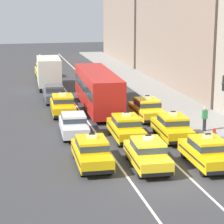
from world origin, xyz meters
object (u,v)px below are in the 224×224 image
at_px(taxi_center_nearest, 147,153).
at_px(taxi_center_second, 126,127).
at_px(taxi_right_third, 147,109).
at_px(pedestrian_near_crosswalk, 205,119).
at_px(taxi_right_nearest, 206,151).
at_px(sedan_left_fourth, 54,93).
at_px(box_truck_left_fifth, 49,71).
at_px(taxi_left_nearest, 92,151).
at_px(taxi_right_second, 172,126).
at_px(taxi_left_third, 63,105).
at_px(sedan_left_second, 74,124).
at_px(taxi_left_sixth, 44,70).
at_px(fire_hydrant, 214,133).
at_px(bus_center_third, 98,88).

relative_size(taxi_center_nearest, taxi_center_second, 1.00).
distance_m(taxi_right_third, pedestrian_near_crosswalk, 5.42).
bearing_deg(pedestrian_near_crosswalk, taxi_center_nearest, -134.83).
relative_size(taxi_center_second, taxi_right_nearest, 1.00).
height_order(sedan_left_fourth, box_truck_left_fifth, box_truck_left_fifth).
distance_m(taxi_left_nearest, taxi_right_second, 7.50).
xyz_separation_m(taxi_left_third, taxi_right_third, (6.20, -2.90, 0.00)).
bearing_deg(taxi_left_nearest, sedan_left_second, 90.78).
bearing_deg(taxi_center_second, pedestrian_near_crosswalk, 3.93).
bearing_deg(taxi_center_nearest, taxi_left_sixth, 94.92).
bearing_deg(pedestrian_near_crosswalk, fire_hydrant, -94.44).
bearing_deg(pedestrian_near_crosswalk, sedan_left_fourth, 125.90).
xyz_separation_m(taxi_center_nearest, taxi_right_third, (3.17, 10.65, 0.00)).
bearing_deg(taxi_right_nearest, taxi_center_nearest, 172.36).
bearing_deg(box_truck_left_fifth, taxi_left_sixth, 89.38).
bearing_deg(taxi_right_nearest, pedestrian_near_crosswalk, 67.51).
distance_m(bus_center_third, taxi_right_third, 5.43).
distance_m(taxi_left_nearest, sedan_left_fourth, 17.72).
xyz_separation_m(box_truck_left_fifth, taxi_right_third, (6.11, -15.27, -0.90)).
distance_m(box_truck_left_fifth, bus_center_third, 11.29).
xyz_separation_m(taxi_left_sixth, pedestrian_near_crosswalk, (8.86, -27.22, 0.14)).
bearing_deg(pedestrian_near_crosswalk, taxi_left_nearest, -150.61).
xyz_separation_m(sedan_left_fourth, taxi_right_nearest, (6.48, -19.15, 0.03)).
height_order(sedan_left_fourth, taxi_right_second, taxi_right_second).
bearing_deg(pedestrian_near_crosswalk, bus_center_third, 122.89).
distance_m(taxi_right_third, fire_hydrant, 7.12).
distance_m(taxi_left_third, taxi_right_nearest, 15.37).
xyz_separation_m(taxi_center_nearest, taxi_right_second, (3.28, 5.12, 0.00)).
xyz_separation_m(sedan_left_second, box_truck_left_fifth, (0.12, 18.63, 0.93)).
relative_size(sedan_left_second, sedan_left_fourth, 1.01).
bearing_deg(sedan_left_second, sedan_left_fourth, 90.55).
height_order(taxi_center_nearest, bus_center_third, bus_center_third).
height_order(taxi_center_nearest, taxi_right_nearest, same).
bearing_deg(taxi_left_third, bus_center_third, 25.55).
distance_m(taxi_right_nearest, taxi_right_second, 5.57).
relative_size(taxi_center_second, bus_center_third, 0.41).
height_order(taxi_right_second, fire_hydrant, taxi_right_second).
height_order(taxi_left_third, box_truck_left_fifth, box_truck_left_fifth).
xyz_separation_m(taxi_left_third, taxi_center_second, (3.24, -7.91, 0.00)).
bearing_deg(taxi_center_second, taxi_right_second, -9.55).
distance_m(sedan_left_second, taxi_center_second, 3.67).
distance_m(taxi_left_nearest, box_truck_left_fifth, 24.96).
bearing_deg(pedestrian_near_crosswalk, taxi_right_third, 121.48).
height_order(taxi_left_nearest, sedan_left_second, taxi_left_nearest).
bearing_deg(taxi_left_nearest, box_truck_left_fifth, 89.93).
bearing_deg(sedan_left_fourth, taxi_right_nearest, -71.29).
distance_m(sedan_left_second, taxi_left_third, 6.25).
bearing_deg(taxi_right_nearest, fire_hydrant, 60.72).
bearing_deg(taxi_right_second, taxi_left_third, 126.84).
relative_size(sedan_left_second, taxi_right_third, 0.96).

